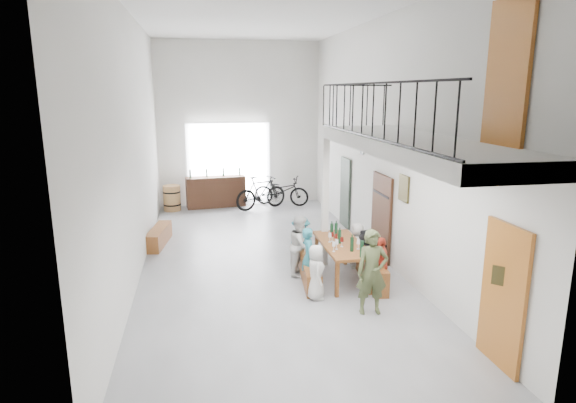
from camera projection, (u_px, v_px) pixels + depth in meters
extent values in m
plane|color=slate|center=(265.00, 261.00, 11.19)|extent=(12.00, 12.00, 0.00)
plane|color=silver|center=(239.00, 124.00, 16.32)|extent=(5.50, 0.00, 5.50)
plane|color=silver|center=(345.00, 205.00, 4.83)|extent=(5.50, 0.00, 5.50)
plane|color=silver|center=(134.00, 145.00, 10.07)|extent=(0.00, 12.00, 12.00)
plane|color=silver|center=(382.00, 140.00, 11.07)|extent=(0.00, 12.00, 12.00)
plane|color=white|center=(262.00, 10.00, 9.95)|extent=(12.00, 12.00, 0.00)
cube|color=white|center=(229.00, 164.00, 16.49)|extent=(2.80, 0.08, 2.80)
cube|color=#9C571B|center=(503.00, 296.00, 6.75)|extent=(0.06, 0.95, 2.10)
cube|color=#3D1D10|center=(381.00, 217.00, 11.16)|extent=(0.06, 1.10, 2.00)
cube|color=#2B352C|center=(345.00, 193.00, 13.85)|extent=(0.06, 0.80, 2.00)
cube|color=#9C571B|center=(508.00, 73.00, 6.45)|extent=(0.06, 0.90, 1.95)
cube|color=#393217|center=(404.00, 188.00, 9.91)|extent=(0.04, 0.45, 0.55)
cylinder|color=white|center=(362.00, 149.00, 12.29)|extent=(0.04, 0.28, 0.28)
cube|color=silver|center=(412.00, 145.00, 7.81)|extent=(1.50, 5.60, 0.25)
cube|color=black|center=(372.00, 83.00, 7.46)|extent=(0.03, 5.60, 0.03)
cube|color=black|center=(370.00, 137.00, 7.65)|extent=(0.03, 5.60, 0.03)
cube|color=black|center=(358.00, 85.00, 10.25)|extent=(1.50, 0.03, 0.03)
cube|color=silver|center=(325.00, 203.00, 10.67)|extent=(0.14, 0.14, 2.88)
cube|color=brown|center=(342.00, 245.00, 9.94)|extent=(0.83, 1.98, 0.06)
cube|color=brown|center=(337.00, 279.00, 9.16)|extent=(0.07, 0.07, 0.73)
cube|color=brown|center=(371.00, 277.00, 9.27)|extent=(0.07, 0.07, 0.73)
cube|color=brown|center=(317.00, 251.00, 10.78)|extent=(0.07, 0.07, 0.73)
cube|color=brown|center=(346.00, 249.00, 10.90)|extent=(0.07, 0.07, 0.73)
cube|color=brown|center=(309.00, 270.00, 10.02)|extent=(0.51, 1.90, 0.43)
cube|color=brown|center=(368.00, 266.00, 10.16)|extent=(0.52, 2.24, 0.51)
cylinder|color=black|center=(336.00, 228.00, 10.41)|extent=(0.07, 0.07, 0.35)
cylinder|color=black|center=(340.00, 235.00, 9.89)|extent=(0.07, 0.07, 0.35)
cylinder|color=black|center=(352.00, 243.00, 9.40)|extent=(0.07, 0.07, 0.35)
cylinder|color=black|center=(332.00, 228.00, 10.38)|extent=(0.07, 0.07, 0.35)
cube|color=brown|center=(159.00, 236.00, 12.33)|extent=(0.59, 1.60, 0.44)
cylinder|color=#986C43|center=(172.00, 198.00, 15.82)|extent=(0.56, 0.56, 0.84)
cylinder|color=black|center=(172.00, 204.00, 15.87)|extent=(0.57, 0.57, 0.05)
cylinder|color=black|center=(172.00, 192.00, 15.77)|extent=(0.57, 0.57, 0.05)
cube|color=#3D1D10|center=(216.00, 192.00, 16.32)|extent=(2.02, 0.77, 1.04)
cylinder|color=black|center=(190.00, 174.00, 15.91)|extent=(0.06, 0.06, 0.28)
cylinder|color=black|center=(207.00, 173.00, 16.13)|extent=(0.06, 0.06, 0.28)
cylinder|color=black|center=(223.00, 172.00, 16.27)|extent=(0.06, 0.06, 0.28)
cylinder|color=black|center=(240.00, 171.00, 16.39)|extent=(0.06, 0.06, 0.28)
imported|color=beige|center=(316.00, 272.00, 9.06)|extent=(0.39, 0.55, 1.07)
imported|color=#25717D|center=(309.00, 256.00, 9.74)|extent=(0.36, 0.48, 1.19)
imported|color=beige|center=(301.00, 245.00, 10.25)|extent=(0.70, 0.77, 1.29)
imported|color=#25717D|center=(301.00, 241.00, 10.75)|extent=(0.69, 0.85, 1.15)
imported|color=#B6321F|center=(381.00, 263.00, 9.53)|extent=(0.28, 0.63, 1.06)
imported|color=black|center=(365.00, 252.00, 10.23)|extent=(0.64, 0.98, 1.01)
imported|color=beige|center=(357.00, 245.00, 10.71)|extent=(0.41, 0.55, 1.01)
imported|color=#414B2A|center=(372.00, 272.00, 8.42)|extent=(0.59, 0.42, 1.53)
imported|color=#194C19|center=(359.00, 240.00, 12.07)|extent=(0.43, 0.39, 0.41)
imported|color=black|center=(281.00, 191.00, 16.55)|extent=(2.03, 1.41, 1.01)
imported|color=black|center=(261.00, 193.00, 15.98)|extent=(1.93, 1.20, 1.12)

